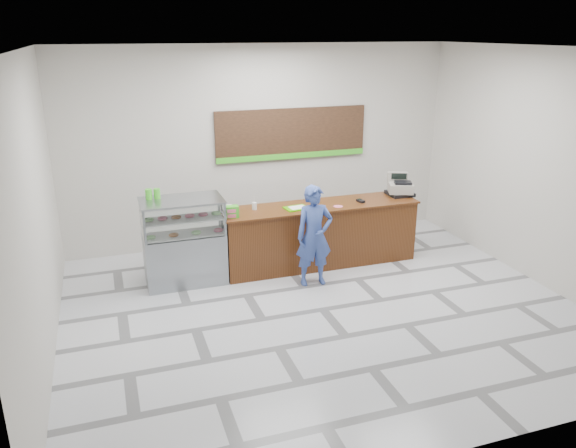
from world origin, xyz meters
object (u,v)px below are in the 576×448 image
object	(u,v)px
sales_counter	(319,234)
serving_tray	(297,208)
customer	(314,236)
cash_register	(400,187)
display_case	(184,241)

from	to	relation	value
sales_counter	serving_tray	bearing A→B (deg)	-169.65
sales_counter	customer	size ratio (longest dim) A/B	2.10
sales_counter	cash_register	world-z (taller)	cash_register
display_case	sales_counter	bearing A→B (deg)	0.00
display_case	cash_register	distance (m)	3.75
display_case	cash_register	size ratio (longest dim) A/B	2.51
sales_counter	customer	distance (m)	0.82
cash_register	serving_tray	xyz separation A→B (m)	(-1.93, -0.17, -0.13)
display_case	serving_tray	xyz separation A→B (m)	(1.79, -0.08, 0.36)
display_case	customer	bearing A→B (deg)	-20.31
sales_counter	cash_register	distance (m)	1.64
serving_tray	customer	distance (m)	0.67
sales_counter	serving_tray	size ratio (longest dim) A/B	8.21
serving_tray	customer	world-z (taller)	customer
cash_register	display_case	bearing A→B (deg)	-157.64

